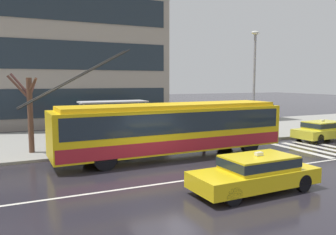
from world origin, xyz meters
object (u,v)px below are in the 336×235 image
object	(u,v)px
bus_shelter	(112,113)
pedestrian_approaching_curb	(86,118)
trolleybus	(173,128)
pedestrian_walking_past	(116,119)
taxi_ahead_of_bus	(323,130)
taxi_oncoming_near	(256,172)
pedestrian_waiting_by_pole	(124,117)
street_tree_bare	(29,108)
pedestrian_at_shelter	(204,116)
street_lamp	(254,76)

from	to	relation	value
bus_shelter	pedestrian_approaching_curb	distance (m)	1.54
trolleybus	pedestrian_walking_past	bearing A→B (deg)	121.61
bus_shelter	taxi_ahead_of_bus	bearing A→B (deg)	-15.48
taxi_oncoming_near	pedestrian_waiting_by_pole	world-z (taller)	pedestrian_waiting_by_pole
bus_shelter	street_tree_bare	size ratio (longest dim) A/B	0.93
pedestrian_at_shelter	street_tree_bare	xyz separation A→B (m)	(-10.43, 0.29, 0.87)
taxi_oncoming_near	bus_shelter	distance (m)	10.43
pedestrian_approaching_curb	pedestrian_walking_past	xyz separation A→B (m)	(1.58, -0.76, -0.11)
pedestrian_waiting_by_pole	street_lamp	distance (m)	8.85
street_lamp	pedestrian_waiting_by_pole	bearing A→B (deg)	165.53
street_lamp	taxi_oncoming_near	bearing A→B (deg)	-128.41
bus_shelter	pedestrian_approaching_curb	size ratio (longest dim) A/B	1.93
trolleybus	taxi_ahead_of_bus	size ratio (longest dim) A/B	3.02
taxi_ahead_of_bus	pedestrian_approaching_curb	bearing A→B (deg)	165.35
taxi_ahead_of_bus	bus_shelter	xyz separation A→B (m)	(-13.26, 3.67, 1.35)
pedestrian_waiting_by_pole	street_lamp	world-z (taller)	street_lamp
street_lamp	street_tree_bare	bearing A→B (deg)	174.56
pedestrian_waiting_by_pole	taxi_oncoming_near	bearing A→B (deg)	-81.68
trolleybus	street_tree_bare	distance (m)	7.59
bus_shelter	pedestrian_walking_past	xyz separation A→B (m)	(0.07, -0.57, -0.36)
pedestrian_walking_past	pedestrian_approaching_curb	bearing A→B (deg)	154.27
bus_shelter	pedestrian_approaching_curb	bearing A→B (deg)	172.87
taxi_ahead_of_bus	pedestrian_waiting_by_pole	size ratio (longest dim) A/B	2.28
trolleybus	pedestrian_waiting_by_pole	world-z (taller)	trolleybus
trolleybus	taxi_oncoming_near	size ratio (longest dim) A/B	2.83
taxi_ahead_of_bus	bus_shelter	distance (m)	13.82
pedestrian_approaching_curb	pedestrian_walking_past	size ratio (longest dim) A/B	1.02
trolleybus	pedestrian_walking_past	distance (m)	3.91
pedestrian_walking_past	pedestrian_waiting_by_pole	distance (m)	1.32
pedestrian_waiting_by_pole	street_lamp	bearing A→B (deg)	-14.47
taxi_oncoming_near	trolleybus	bearing A→B (deg)	92.77
pedestrian_waiting_by_pole	pedestrian_walking_past	bearing A→B (deg)	-127.63
pedestrian_waiting_by_pole	pedestrian_approaching_curb	bearing A→B (deg)	-173.28
pedestrian_walking_past	street_lamp	bearing A→B (deg)	-6.80
trolleybus	pedestrian_approaching_curb	size ratio (longest dim) A/B	6.63
trolleybus	pedestrian_waiting_by_pole	distance (m)	4.54
pedestrian_waiting_by_pole	street_tree_bare	distance (m)	5.52
trolleybus	pedestrian_approaching_curb	distance (m)	5.47
taxi_oncoming_near	pedestrian_at_shelter	bearing A→B (deg)	69.66
taxi_ahead_of_bus	bus_shelter	bearing A→B (deg)	164.52
taxi_oncoming_near	street_lamp	xyz separation A→B (m)	(6.67, 8.41, 3.54)
pedestrian_at_shelter	street_lamp	size ratio (longest dim) A/B	0.28
taxi_ahead_of_bus	street_lamp	xyz separation A→B (m)	(-4.18, 2.02, 3.54)
pedestrian_walking_past	pedestrian_waiting_by_pole	world-z (taller)	pedestrian_walking_past
pedestrian_at_shelter	street_lamp	bearing A→B (deg)	-17.59
taxi_oncoming_near	bus_shelter	bearing A→B (deg)	103.50
pedestrian_at_shelter	pedestrian_waiting_by_pole	bearing A→B (deg)	167.55
bus_shelter	pedestrian_waiting_by_pole	world-z (taller)	bus_shelter
pedestrian_walking_past	trolleybus	bearing A→B (deg)	-58.39
pedestrian_approaching_curb	pedestrian_at_shelter	bearing A→B (deg)	-6.38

